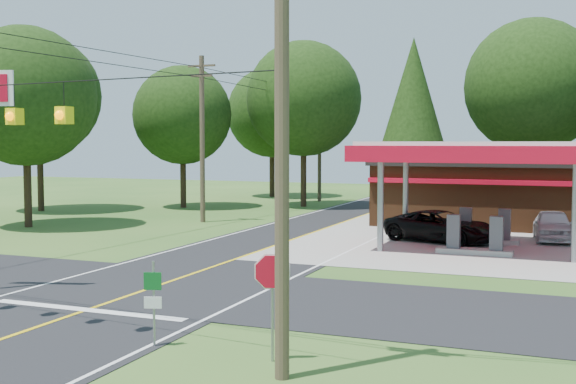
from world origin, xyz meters
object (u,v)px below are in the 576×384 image
at_px(sedan_car, 553,226).
at_px(gas_canopy, 482,155).
at_px(suv_car, 441,227).
at_px(octagonal_stop_sign, 272,280).

bearing_deg(sedan_car, gas_canopy, -132.92).
bearing_deg(gas_canopy, sedan_car, 53.13).
bearing_deg(gas_canopy, suv_car, 143.47).
relative_size(sedan_car, octagonal_stop_sign, 1.81).
height_order(suv_car, octagonal_stop_sign, octagonal_stop_sign).
relative_size(gas_canopy, octagonal_stop_sign, 4.35).
distance_m(suv_car, octagonal_stop_sign, 20.54).
height_order(gas_canopy, sedan_car, gas_canopy).
relative_size(gas_canopy, suv_car, 1.95).
xyz_separation_m(suv_car, octagonal_stop_sign, (-0.12, -20.51, 1.06)).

